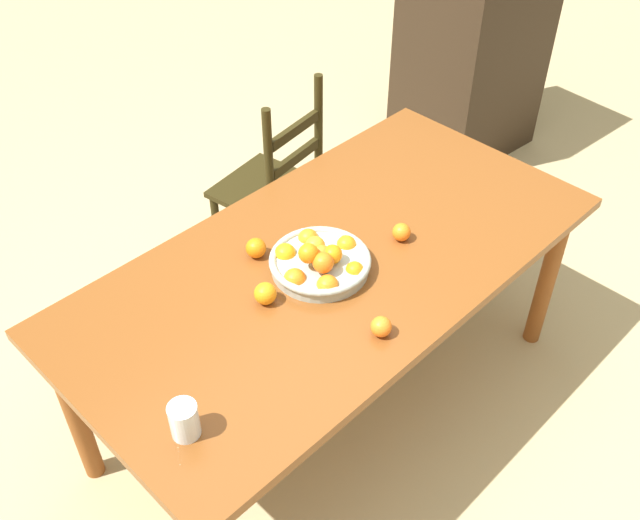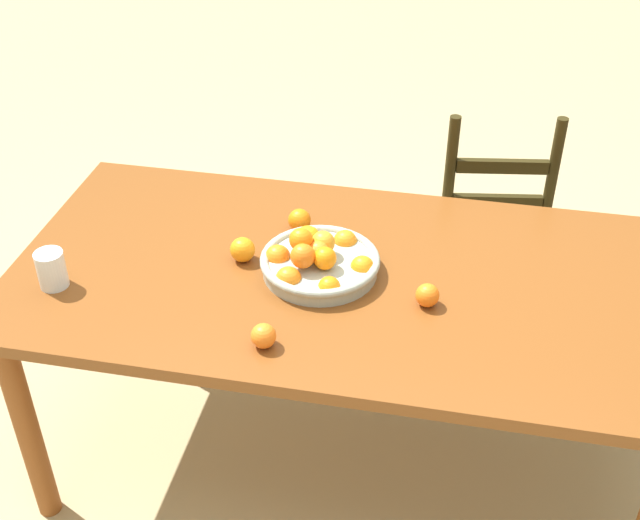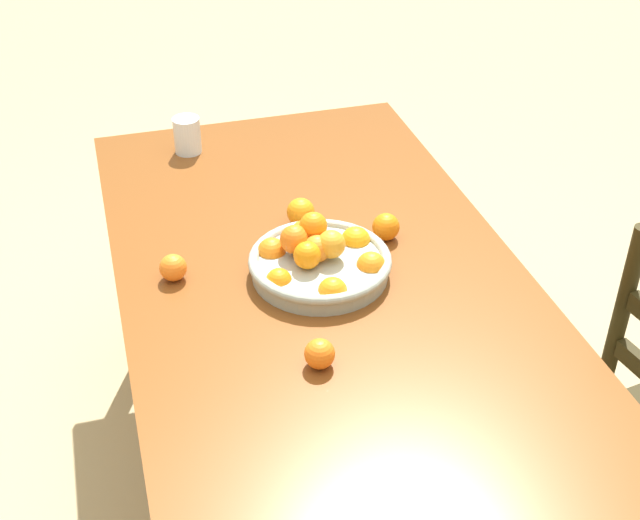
# 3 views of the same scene
# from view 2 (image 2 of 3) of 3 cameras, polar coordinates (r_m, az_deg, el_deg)

# --- Properties ---
(ground_plane) EXTENTS (12.00, 12.00, 0.00)m
(ground_plane) POSITION_cam_2_polar(r_m,az_deg,el_deg) (2.73, 1.53, -13.43)
(ground_plane) COLOR tan
(dining_table) EXTENTS (1.83, 0.92, 0.73)m
(dining_table) POSITION_cam_2_polar(r_m,az_deg,el_deg) (2.28, 1.78, -2.59)
(dining_table) COLOR brown
(dining_table) RESTS_ON ground
(chair_near_window) EXTENTS (0.44, 0.44, 0.95)m
(chair_near_window) POSITION_cam_2_polar(r_m,az_deg,el_deg) (2.98, 11.39, 1.75)
(chair_near_window) COLOR black
(chair_near_window) RESTS_ON ground
(fruit_bowl) EXTENTS (0.33, 0.33, 0.13)m
(fruit_bowl) POSITION_cam_2_polar(r_m,az_deg,el_deg) (2.21, -0.12, -0.06)
(fruit_bowl) COLOR #9DA89C
(fruit_bowl) RESTS_ON dining_table
(orange_loose_0) EXTENTS (0.07, 0.07, 0.07)m
(orange_loose_0) POSITION_cam_2_polar(r_m,az_deg,el_deg) (2.39, -1.44, 2.79)
(orange_loose_0) COLOR orange
(orange_loose_0) RESTS_ON dining_table
(orange_loose_1) EXTENTS (0.06, 0.06, 0.06)m
(orange_loose_1) POSITION_cam_2_polar(r_m,az_deg,el_deg) (1.98, -3.95, -5.29)
(orange_loose_1) COLOR orange
(orange_loose_1) RESTS_ON dining_table
(orange_loose_2) EXTENTS (0.06, 0.06, 0.06)m
(orange_loose_2) POSITION_cam_2_polar(r_m,az_deg,el_deg) (2.12, 7.48, -2.44)
(orange_loose_2) COLOR orange
(orange_loose_2) RESTS_ON dining_table
(orange_loose_3) EXTENTS (0.07, 0.07, 0.07)m
(orange_loose_3) POSITION_cam_2_polar(r_m,az_deg,el_deg) (2.27, -5.41, 0.72)
(orange_loose_3) COLOR orange
(orange_loose_3) RESTS_ON dining_table
(drinking_glass) EXTENTS (0.08, 0.08, 0.10)m
(drinking_glass) POSITION_cam_2_polar(r_m,az_deg,el_deg) (2.27, -18.17, -0.62)
(drinking_glass) COLOR silver
(drinking_glass) RESTS_ON dining_table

